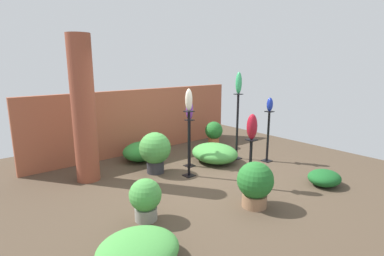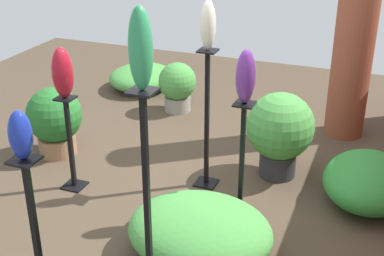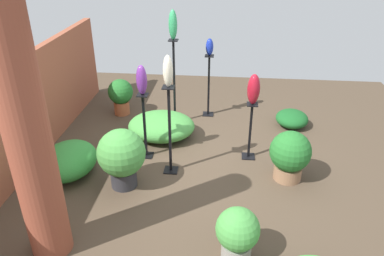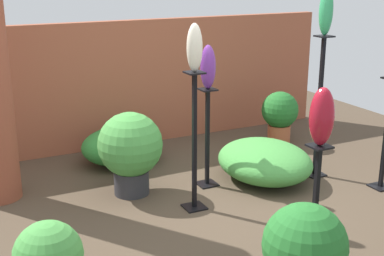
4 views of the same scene
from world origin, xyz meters
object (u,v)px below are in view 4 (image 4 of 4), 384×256
Objects in this scene: pedestal_jade at (319,113)px; art_vase_ivory at (195,48)px; art_vase_ruby at (322,117)px; potted_plant_front_right at (304,252)px; pedestal_violet at (207,142)px; art_vase_jade at (326,11)px; potted_plant_mid_right at (280,114)px; potted_plant_front_left at (130,148)px; pedestal_ruby at (315,205)px; pedestal_ivory at (194,148)px; art_vase_violet at (208,67)px.

pedestal_jade is 3.59× the size of art_vase_ivory.
potted_plant_front_right is (-0.52, -0.53, -0.73)m from art_vase_ruby.
pedestal_violet is 1.25m from pedestal_jade.
art_vase_ivory is at bearing -174.24° from art_vase_jade.
art_vase_ruby reaches higher than potted_plant_mid_right.
potted_plant_front_left is at bearing 125.28° from art_vase_ivory.
art_vase_ivory is 0.62× the size of potted_plant_mid_right.
art_vase_ivory is (-0.50, 1.14, 1.12)m from pedestal_ruby.
pedestal_violet is 0.79× the size of pedestal_ivory.
art_vase_jade reaches higher than pedestal_jade.
pedestal_jade is at bearing 5.76° from art_vase_ivory.
potted_plant_front_right is at bearing -90.72° from pedestal_ivory.
pedestal_ruby reaches higher than potted_plant_front_left.
pedestal_jade reaches higher than potted_plant_front_right.
art_vase_jade is 1.08× the size of art_vase_ruby.
pedestal_jade is 3.38× the size of art_vase_ruby.
pedestal_ruby is at bearing -66.49° from pedestal_ivory.
pedestal_jade reaches higher than potted_plant_front_left.
pedestal_jade is 1.06m from art_vase_jade.
pedestal_ivory is 1.56× the size of potted_plant_front_left.
art_vase_jade is at bearing 5.76° from pedestal_ivory.
art_vase_ruby is at bearing -85.51° from pedestal_violet.
potted_plant_front_left is at bearing 125.28° from pedestal_ivory.
art_vase_ruby is at bearing -66.49° from pedestal_ivory.
potted_plant_mid_right is at bearing 15.80° from potted_plant_front_left.
art_vase_ruby is at bearing -119.53° from potted_plant_mid_right.
pedestal_ruby is 2.12× the size of art_vase_ivory.
art_vase_jade is 0.58× the size of potted_plant_front_left.
pedestal_ruby is 1.99× the size of art_vase_ruby.
art_vase_violet is 0.97× the size of art_vase_ruby.
art_vase_jade is at bearing -104.25° from potted_plant_mid_right.
art_vase_ruby is (0.00, 0.00, 0.72)m from pedestal_ruby.
pedestal_ivory is 1.81× the size of potted_plant_front_right.
art_vase_violet is 1.33m from art_vase_jade.
potted_plant_front_left is at bearing 99.92° from potted_plant_front_right.
pedestal_ivory is 0.92m from art_vase_ivory.
art_vase_ruby is at bearing -129.46° from art_vase_jade.
pedestal_ruby is (0.50, -1.14, -0.20)m from pedestal_ivory.
art_vase_ivory is at bearing 89.28° from potted_plant_front_right.
pedestal_ruby is 1.85× the size of art_vase_jade.
potted_plant_mid_right is (1.84, 1.22, -1.13)m from art_vase_ivory.
art_vase_ruby is at bearing 0.00° from pedestal_ruby.
potted_plant_front_right reaches higher than potted_plant_mid_right.
art_vase_ruby is (0.50, -1.14, -0.40)m from art_vase_ivory.
potted_plant_front_left is at bearing 117.82° from pedestal_ruby.
pedestal_jade is 1.73m from art_vase_ruby.
potted_plant_mid_right is (1.84, 1.22, -0.21)m from pedestal_ivory.
potted_plant_mid_right is at bearing 33.70° from art_vase_ivory.
pedestal_ivory is at bearing 113.51° from art_vase_ruby.
pedestal_ruby is at bearing 45.63° from potted_plant_front_right.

